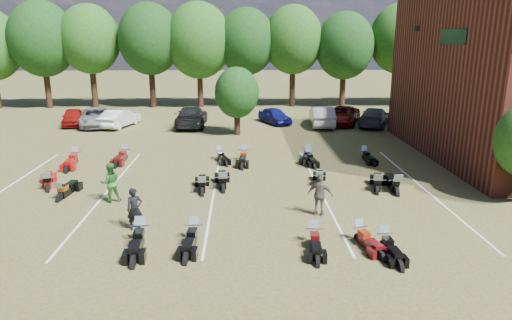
{
  "coord_description": "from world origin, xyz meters",
  "views": [
    {
      "loc": [
        -1.68,
        -17.44,
        7.07
      ],
      "look_at": [
        -0.99,
        4.0,
        1.2
      ],
      "focal_mm": 32.0,
      "sensor_mm": 36.0,
      "label": 1
    }
  ],
  "objects_px": {
    "person_green": "(110,183)",
    "motorcycle_3": "(141,242)",
    "person_black": "(135,209)",
    "motorcycle_7": "(48,191)",
    "car_0": "(73,117)",
    "motorcycle_14": "(125,160)",
    "person_grey": "(320,195)",
    "car_4": "(275,116)"
  },
  "relations": [
    {
      "from": "motorcycle_3",
      "to": "motorcycle_7",
      "type": "xyz_separation_m",
      "value": [
        -5.56,
        5.76,
        0.0
      ]
    },
    {
      "from": "motorcycle_3",
      "to": "person_grey",
      "type": "bearing_deg",
      "value": 15.23
    },
    {
      "from": "car_4",
      "to": "person_green",
      "type": "distance_m",
      "value": 20.13
    },
    {
      "from": "car_4",
      "to": "motorcycle_3",
      "type": "relative_size",
      "value": 1.63
    },
    {
      "from": "car_0",
      "to": "car_4",
      "type": "relative_size",
      "value": 1.04
    },
    {
      "from": "person_grey",
      "to": "person_black",
      "type": "bearing_deg",
      "value": 29.1
    },
    {
      "from": "motorcycle_7",
      "to": "motorcycle_3",
      "type": "bearing_deg",
      "value": 114.32
    },
    {
      "from": "person_black",
      "to": "person_green",
      "type": "height_order",
      "value": "person_green"
    },
    {
      "from": "motorcycle_3",
      "to": "motorcycle_7",
      "type": "height_order",
      "value": "motorcycle_7"
    },
    {
      "from": "motorcycle_7",
      "to": "person_black",
      "type": "bearing_deg",
      "value": 118.51
    },
    {
      "from": "person_black",
      "to": "motorcycle_7",
      "type": "xyz_separation_m",
      "value": [
        -5.12,
        4.58,
        -0.81
      ]
    },
    {
      "from": "car_0",
      "to": "person_green",
      "type": "xyz_separation_m",
      "value": [
        7.94,
        -17.93,
        0.2
      ]
    },
    {
      "from": "person_grey",
      "to": "motorcycle_14",
      "type": "height_order",
      "value": "person_grey"
    },
    {
      "from": "person_black",
      "to": "motorcycle_3",
      "type": "height_order",
      "value": "person_black"
    },
    {
      "from": "person_black",
      "to": "person_green",
      "type": "bearing_deg",
      "value": 94.2
    },
    {
      "from": "car_0",
      "to": "motorcycle_3",
      "type": "relative_size",
      "value": 1.69
    },
    {
      "from": "car_0",
      "to": "person_green",
      "type": "height_order",
      "value": "person_green"
    },
    {
      "from": "person_black",
      "to": "motorcycle_3",
      "type": "xyz_separation_m",
      "value": [
        0.44,
        -1.18,
        -0.81
      ]
    },
    {
      "from": "car_0",
      "to": "motorcycle_14",
      "type": "distance_m",
      "value": 12.86
    },
    {
      "from": "motorcycle_14",
      "to": "car_4",
      "type": "bearing_deg",
      "value": 52.22
    },
    {
      "from": "person_green",
      "to": "motorcycle_3",
      "type": "relative_size",
      "value": 0.75
    },
    {
      "from": "car_4",
      "to": "motorcycle_14",
      "type": "distance_m",
      "value": 14.8
    },
    {
      "from": "car_4",
      "to": "person_black",
      "type": "relative_size",
      "value": 2.36
    },
    {
      "from": "car_0",
      "to": "person_green",
      "type": "bearing_deg",
      "value": -81.37
    },
    {
      "from": "person_black",
      "to": "person_grey",
      "type": "bearing_deg",
      "value": -16.27
    },
    {
      "from": "car_0",
      "to": "motorcycle_7",
      "type": "xyz_separation_m",
      "value": [
        4.54,
        -16.38,
        -0.67
      ]
    },
    {
      "from": "person_green",
      "to": "car_0",
      "type": "bearing_deg",
      "value": -86.61
    },
    {
      "from": "person_black",
      "to": "person_green",
      "type": "xyz_separation_m",
      "value": [
        -1.72,
        3.03,
        0.07
      ]
    },
    {
      "from": "car_4",
      "to": "person_black",
      "type": "xyz_separation_m",
      "value": [
        -6.79,
        -21.27,
        0.16
      ]
    },
    {
      "from": "car_0",
      "to": "motorcycle_14",
      "type": "xyz_separation_m",
      "value": [
        6.79,
        -10.89,
        -0.67
      ]
    },
    {
      "from": "person_black",
      "to": "car_4",
      "type": "bearing_deg",
      "value": 46.88
    },
    {
      "from": "person_green",
      "to": "person_grey",
      "type": "xyz_separation_m",
      "value": [
        8.89,
        -1.88,
        0.0
      ]
    },
    {
      "from": "person_black",
      "to": "person_green",
      "type": "relative_size",
      "value": 0.92
    },
    {
      "from": "motorcycle_7",
      "to": "motorcycle_14",
      "type": "relative_size",
      "value": 1.04
    },
    {
      "from": "motorcycle_14",
      "to": "person_black",
      "type": "bearing_deg",
      "value": -71.12
    },
    {
      "from": "car_4",
      "to": "motorcycle_7",
      "type": "distance_m",
      "value": 20.51
    },
    {
      "from": "person_grey",
      "to": "motorcycle_14",
      "type": "relative_size",
      "value": 0.76
    },
    {
      "from": "motorcycle_14",
      "to": "person_grey",
      "type": "bearing_deg",
      "value": -38.64
    },
    {
      "from": "person_black",
      "to": "car_0",
      "type": "bearing_deg",
      "value": 89.33
    },
    {
      "from": "car_4",
      "to": "person_grey",
      "type": "xyz_separation_m",
      "value": [
        0.37,
        -20.11,
        0.23
      ]
    },
    {
      "from": "motorcycle_7",
      "to": "person_grey",
      "type": "bearing_deg",
      "value": 144.72
    },
    {
      "from": "person_black",
      "to": "motorcycle_7",
      "type": "distance_m",
      "value": 6.92
    }
  ]
}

